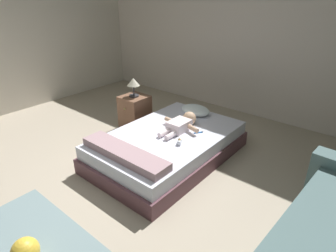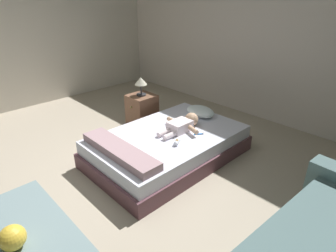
% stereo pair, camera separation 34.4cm
% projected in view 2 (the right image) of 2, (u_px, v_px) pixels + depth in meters
% --- Properties ---
extents(ground_plane, '(8.00, 8.00, 0.00)m').
position_uv_depth(ground_plane, '(99.00, 184.00, 3.14)').
color(ground_plane, '#B1A38D').
extents(wall_behind_bed, '(8.00, 0.12, 2.79)m').
position_uv_depth(wall_behind_bed, '(258.00, 29.00, 4.41)').
color(wall_behind_bed, silver).
rests_on(wall_behind_bed, ground_plane).
extents(bed, '(1.23, 1.93, 0.35)m').
position_uv_depth(bed, '(168.00, 146.00, 3.56)').
color(bed, brown).
rests_on(bed, ground_plane).
extents(pillow, '(0.43, 0.30, 0.14)m').
position_uv_depth(pillow, '(200.00, 111.00, 3.95)').
color(pillow, white).
rests_on(pillow, bed).
extents(baby, '(0.54, 0.62, 0.18)m').
position_uv_depth(baby, '(183.00, 124.00, 3.56)').
color(baby, white).
rests_on(baby, bed).
extents(toothbrush, '(0.08, 0.11, 0.02)m').
position_uv_depth(toothbrush, '(199.00, 134.00, 3.46)').
color(toothbrush, '#338DEE').
rests_on(toothbrush, bed).
extents(nightstand, '(0.38, 0.41, 0.51)m').
position_uv_depth(nightstand, '(142.00, 111.00, 4.41)').
color(nightstand, brown).
rests_on(nightstand, ground_plane).
extents(lamp, '(0.19, 0.19, 0.28)m').
position_uv_depth(lamp, '(141.00, 82.00, 4.21)').
color(lamp, '#333338').
rests_on(lamp, nightstand).
extents(rug, '(1.46, 0.86, 0.01)m').
position_uv_depth(rug, '(18.00, 237.00, 2.46)').
color(rug, gray).
rests_on(rug, ground_plane).
extents(toy_ball, '(0.21, 0.21, 0.21)m').
position_uv_depth(toy_ball, '(13.00, 238.00, 2.31)').
color(toy_ball, yellow).
rests_on(toy_ball, rug).
extents(blanket, '(1.10, 0.25, 0.09)m').
position_uv_depth(blanket, '(120.00, 151.00, 3.02)').
color(blanket, '#AC8A91').
rests_on(blanket, bed).
extents(baby_bottle, '(0.10, 0.12, 0.08)m').
position_uv_depth(baby_bottle, '(177.00, 142.00, 3.23)').
color(baby_bottle, white).
rests_on(baby_bottle, bed).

